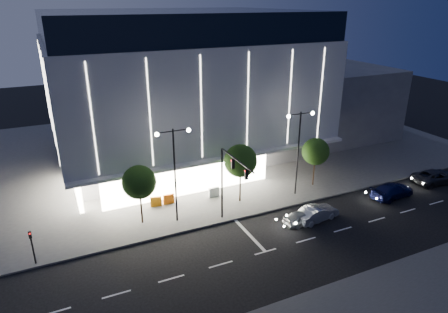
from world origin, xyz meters
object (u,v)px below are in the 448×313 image
Objects in this scene: car_second at (317,213)px; car_third at (392,191)px; barrier_a at (169,199)px; tree_right at (316,153)px; ped_signal_far at (32,244)px; barrier_c at (156,202)px; barrier_d at (214,192)px; traffic_mast at (229,175)px; street_lamp_east at (299,141)px; street_lamp_west at (174,162)px; car_fourth at (435,177)px; tree_left at (140,184)px; tree_mid at (241,162)px; car_lead at (303,217)px.

car_third is at bearing -94.89° from car_second.
car_third is 22.96m from barrier_a.
car_third is (5.75, -5.66, -3.13)m from tree_right.
ped_signal_far is 24.13m from car_second.
tree_right is 5.01× the size of barrier_c.
barrier_a is 1.00× the size of barrier_d.
traffic_mast is 1.37× the size of car_third.
street_lamp_east is at bearing -161.37° from tree_right.
car_fourth is (28.89, -4.09, -5.21)m from street_lamp_west.
tree_right reaches higher than car_third.
ped_signal_far is (-25.00, -1.50, -4.07)m from street_lamp_east.
tree_mid reaches higher than tree_left.
tree_left is 5.30m from barrier_a.
street_lamp_west is 8.18× the size of barrier_a.
street_lamp_west is at bearing -176.36° from tree_right.
barrier_c is at bearing 63.89° from car_third.
car_fourth is at bearing -16.74° from barrier_d.
car_third is (8.78, -4.64, -5.21)m from street_lamp_east.
car_lead is (22.35, -3.64, -1.24)m from ped_signal_far.
street_lamp_east is at bearing -2.36° from barrier_c.
tree_right is at bearing 38.98° from car_third.
car_second is 17.10m from car_fourth.
tree_right is 17.51m from barrier_c.
barrier_c is (-29.89, 7.57, -0.10)m from car_fourth.
barrier_a is at bearing 45.18° from car_second.
tree_left is 0.93× the size of tree_mid.
traffic_mast reaches higher than barrier_a.
car_third is 4.69× the size of barrier_a.
tree_right reaches higher than car_lead.
barrier_c is (-12.82, 8.65, -0.08)m from car_second.
barrier_c is at bearing 171.78° from tree_right.
tree_mid is at bearing -17.97° from barrier_a.
car_fourth is (21.86, -5.11, -3.59)m from tree_mid.
car_third reaches higher than car_second.
tree_mid is 9.17m from barrier_c.
car_fourth is 30.83m from barrier_c.
car_fourth is (31.86, -5.11, -3.29)m from tree_left.
car_lead is 18.56m from car_fourth.
traffic_mast reaches higher than ped_signal_far.
street_lamp_east reaches higher than traffic_mast.
barrier_d is at bearing 30.92° from street_lamp_west.
street_lamp_east is (13.00, 0.00, 0.00)m from street_lamp_west.
barrier_a is at bearing 36.71° from tree_left.
tree_mid reaches higher than car_second.
street_lamp_west is at bearing 58.37° from car_second.
barrier_d is (5.00, 2.99, -5.31)m from street_lamp_west.
tree_mid is (-5.97, 1.02, -1.62)m from street_lamp_east.
car_second is 9.97m from car_third.
tree_mid is (19.03, 2.52, 2.45)m from ped_signal_far.
tree_right reaches higher than barrier_c.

